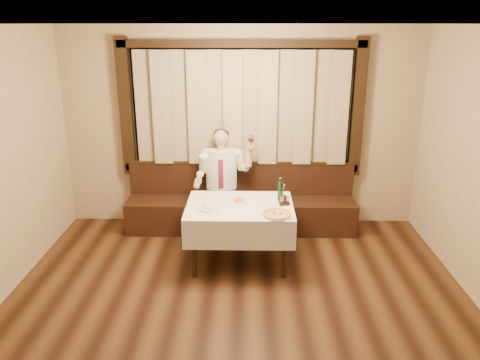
{
  "coord_description": "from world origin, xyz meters",
  "views": [
    {
      "loc": [
        0.1,
        -3.47,
        2.81
      ],
      "look_at": [
        0.0,
        1.9,
        1.0
      ],
      "focal_mm": 35.0,
      "sensor_mm": 36.0,
      "label": 1
    }
  ],
  "objects_px": {
    "pasta_cream": "(209,206)",
    "green_bottle": "(280,191)",
    "pizza": "(277,214)",
    "cruet_caddy": "(284,201)",
    "pasta_red": "(239,199)",
    "dining_table": "(240,213)",
    "banquette": "(241,207)",
    "seated_man": "(222,174)"
  },
  "relations": [
    {
      "from": "green_bottle",
      "to": "cruet_caddy",
      "type": "height_order",
      "value": "green_bottle"
    },
    {
      "from": "banquette",
      "to": "green_bottle",
      "type": "distance_m",
      "value": 1.15
    },
    {
      "from": "cruet_caddy",
      "to": "pasta_red",
      "type": "bearing_deg",
      "value": 154.86
    },
    {
      "from": "dining_table",
      "to": "banquette",
      "type": "bearing_deg",
      "value": 90.0
    },
    {
      "from": "dining_table",
      "to": "pasta_red",
      "type": "height_order",
      "value": "pasta_red"
    },
    {
      "from": "pizza",
      "to": "green_bottle",
      "type": "xyz_separation_m",
      "value": [
        0.07,
        0.47,
        0.11
      ]
    },
    {
      "from": "banquette",
      "to": "pizza",
      "type": "bearing_deg",
      "value": -72.63
    },
    {
      "from": "banquette",
      "to": "cruet_caddy",
      "type": "xyz_separation_m",
      "value": [
        0.53,
        -1.02,
        0.49
      ]
    },
    {
      "from": "dining_table",
      "to": "pasta_cream",
      "type": "height_order",
      "value": "pasta_cream"
    },
    {
      "from": "cruet_caddy",
      "to": "pasta_cream",
      "type": "bearing_deg",
      "value": 175.54
    },
    {
      "from": "pasta_red",
      "to": "green_bottle",
      "type": "relative_size",
      "value": 0.79
    },
    {
      "from": "dining_table",
      "to": "cruet_caddy",
      "type": "bearing_deg",
      "value": 0.07
    },
    {
      "from": "pasta_cream",
      "to": "green_bottle",
      "type": "xyz_separation_m",
      "value": [
        0.84,
        0.28,
        0.09
      ]
    },
    {
      "from": "seated_man",
      "to": "pasta_red",
      "type": "bearing_deg",
      "value": -72.76
    },
    {
      "from": "green_bottle",
      "to": "seated_man",
      "type": "xyz_separation_m",
      "value": [
        -0.76,
        0.78,
        -0.04
      ]
    },
    {
      "from": "cruet_caddy",
      "to": "dining_table",
      "type": "bearing_deg",
      "value": 167.08
    },
    {
      "from": "dining_table",
      "to": "seated_man",
      "type": "height_order",
      "value": "seated_man"
    },
    {
      "from": "pasta_red",
      "to": "cruet_caddy",
      "type": "height_order",
      "value": "cruet_caddy"
    },
    {
      "from": "dining_table",
      "to": "pasta_cream",
      "type": "relative_size",
      "value": 4.72
    },
    {
      "from": "dining_table",
      "to": "pasta_cream",
      "type": "xyz_separation_m",
      "value": [
        -0.35,
        -0.13,
        0.14
      ]
    },
    {
      "from": "dining_table",
      "to": "cruet_caddy",
      "type": "xyz_separation_m",
      "value": [
        0.53,
        0.0,
        0.15
      ]
    },
    {
      "from": "seated_man",
      "to": "banquette",
      "type": "bearing_deg",
      "value": 18.71
    },
    {
      "from": "seated_man",
      "to": "pizza",
      "type": "bearing_deg",
      "value": -61.32
    },
    {
      "from": "pizza",
      "to": "cruet_caddy",
      "type": "bearing_deg",
      "value": 71.55
    },
    {
      "from": "banquette",
      "to": "pasta_cream",
      "type": "height_order",
      "value": "banquette"
    },
    {
      "from": "pasta_cream",
      "to": "dining_table",
      "type": "bearing_deg",
      "value": 20.5
    },
    {
      "from": "green_bottle",
      "to": "cruet_caddy",
      "type": "relative_size",
      "value": 2.26
    },
    {
      "from": "pasta_cream",
      "to": "green_bottle",
      "type": "distance_m",
      "value": 0.89
    },
    {
      "from": "banquette",
      "to": "pasta_red",
      "type": "distance_m",
      "value": 1.02
    },
    {
      "from": "green_bottle",
      "to": "dining_table",
      "type": "bearing_deg",
      "value": -163.1
    },
    {
      "from": "pizza",
      "to": "pasta_red",
      "type": "height_order",
      "value": "pasta_red"
    },
    {
      "from": "pasta_red",
      "to": "pasta_cream",
      "type": "distance_m",
      "value": 0.42
    },
    {
      "from": "banquette",
      "to": "pasta_red",
      "type": "height_order",
      "value": "banquette"
    },
    {
      "from": "pizza",
      "to": "banquette",
      "type": "bearing_deg",
      "value": 107.37
    },
    {
      "from": "banquette",
      "to": "seated_man",
      "type": "distance_m",
      "value": 0.6
    },
    {
      "from": "banquette",
      "to": "seated_man",
      "type": "relative_size",
      "value": 2.21
    },
    {
      "from": "dining_table",
      "to": "green_bottle",
      "type": "height_order",
      "value": "green_bottle"
    },
    {
      "from": "dining_table",
      "to": "green_bottle",
      "type": "relative_size",
      "value": 4.35
    },
    {
      "from": "pizza",
      "to": "cruet_caddy",
      "type": "relative_size",
      "value": 2.64
    },
    {
      "from": "pasta_red",
      "to": "green_bottle",
      "type": "distance_m",
      "value": 0.51
    },
    {
      "from": "dining_table",
      "to": "seated_man",
      "type": "bearing_deg",
      "value": 105.92
    },
    {
      "from": "pizza",
      "to": "pasta_cream",
      "type": "xyz_separation_m",
      "value": [
        -0.77,
        0.19,
        0.02
      ]
    }
  ]
}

